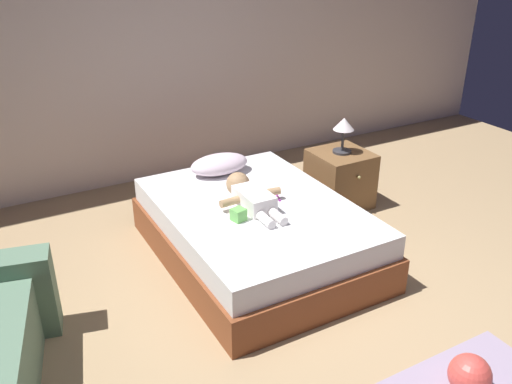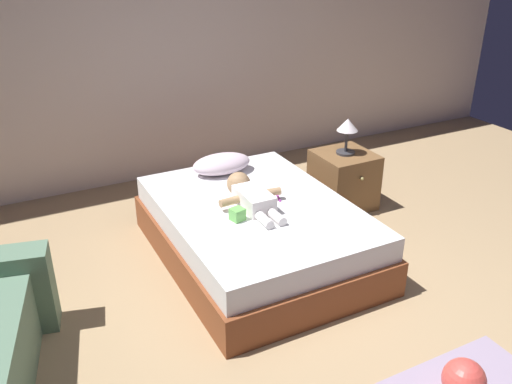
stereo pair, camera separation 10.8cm
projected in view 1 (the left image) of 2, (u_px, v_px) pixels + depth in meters
The scene contains 10 objects.
ground_plane at pixel (370, 340), 3.23m from camera, with size 8.00×8.00×0.00m, color tan.
wall_behind_bed at pixel (172, 25), 4.98m from camera, with size 8.00×0.12×2.89m, color beige.
bed at pixel (256, 232), 3.98m from camera, with size 1.31×1.80×0.44m.
pillow at pixel (219, 164), 4.36m from camera, with size 0.49×0.29×0.15m.
baby at pixel (250, 195), 3.86m from camera, with size 0.48×0.67×0.18m.
toothbrush at pixel (277, 196), 3.99m from camera, with size 0.06×0.15×0.02m.
nightstand at pixel (340, 179), 4.76m from camera, with size 0.47×0.50×0.50m.
lamp at pixel (344, 128), 4.56m from camera, with size 0.18×0.18×0.31m.
toy_ball at pixel (470, 375), 2.81m from camera, with size 0.22×0.22×0.22m, color #DB4A42.
toy_block at pixel (238, 215), 3.65m from camera, with size 0.10×0.10×0.09m.
Camera 1 is at (-1.83, -1.88, 2.19)m, focal length 37.89 mm.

